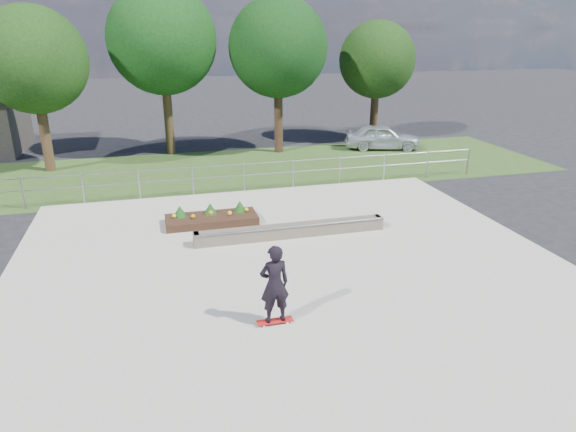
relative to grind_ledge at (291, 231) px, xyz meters
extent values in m
plane|color=black|center=(-0.55, -2.41, -0.26)|extent=(120.00, 120.00, 0.00)
cube|color=#2B451B|center=(-0.55, 8.59, -0.25)|extent=(30.00, 8.00, 0.02)
cube|color=#ABA797|center=(-0.55, -2.41, -0.23)|extent=(15.00, 15.00, 0.06)
cylinder|color=gray|center=(-8.55, 5.09, 0.34)|extent=(0.06, 0.06, 1.20)
cylinder|color=gray|center=(-6.55, 5.09, 0.34)|extent=(0.06, 0.06, 1.20)
cylinder|color=#9A9CA2|center=(-4.55, 5.09, 0.34)|extent=(0.06, 0.06, 1.20)
cylinder|color=gray|center=(-2.55, 5.09, 0.34)|extent=(0.06, 0.06, 1.20)
cylinder|color=gray|center=(-0.55, 5.09, 0.34)|extent=(0.06, 0.06, 1.20)
cylinder|color=gray|center=(1.45, 5.09, 0.34)|extent=(0.06, 0.06, 1.20)
cylinder|color=gray|center=(3.45, 5.09, 0.34)|extent=(0.06, 0.06, 1.20)
cylinder|color=#9B9DA3|center=(5.45, 5.09, 0.34)|extent=(0.06, 0.06, 1.20)
cylinder|color=#95979D|center=(7.45, 5.09, 0.34)|extent=(0.06, 0.06, 1.20)
cylinder|color=gray|center=(9.45, 5.09, 0.34)|extent=(0.06, 0.06, 1.20)
cylinder|color=#92959A|center=(-0.55, 5.09, 0.89)|extent=(20.00, 0.04, 0.04)
cylinder|color=#95979D|center=(-0.55, 5.09, 0.44)|extent=(20.00, 0.04, 0.04)
cylinder|color=#392416|center=(-8.55, 10.59, 1.20)|extent=(0.44, 0.44, 2.93)
sphere|color=black|center=(-8.55, 10.59, 4.61)|extent=(4.55, 4.55, 4.55)
cylinder|color=#352615|center=(-3.05, 12.59, 1.42)|extent=(0.44, 0.44, 3.38)
sphere|color=black|center=(-3.05, 12.59, 5.36)|extent=(5.25, 5.25, 5.25)
cylinder|color=black|center=(2.45, 11.59, 1.31)|extent=(0.44, 0.44, 3.15)
sphere|color=black|center=(2.45, 11.59, 4.99)|extent=(4.90, 4.90, 4.90)
cylinder|color=#302013|center=(8.45, 13.09, 1.09)|extent=(0.44, 0.44, 2.70)
sphere|color=black|center=(8.45, 13.09, 4.24)|extent=(4.20, 4.20, 4.20)
cube|color=brown|center=(0.00, 0.00, 0.00)|extent=(6.00, 0.40, 0.40)
cylinder|color=gray|center=(0.00, -0.20, 0.20)|extent=(6.00, 0.06, 0.06)
cube|color=brown|center=(-2.90, 0.00, 0.00)|extent=(0.15, 0.42, 0.40)
cube|color=brown|center=(2.90, 0.00, 0.00)|extent=(0.15, 0.42, 0.40)
cube|color=black|center=(-2.25, 1.82, -0.08)|extent=(3.00, 1.20, 0.25)
sphere|color=yellow|center=(-3.45, 1.92, 0.13)|extent=(0.14, 0.14, 0.14)
sphere|color=gold|center=(-2.85, 1.72, 0.13)|extent=(0.14, 0.14, 0.14)
sphere|color=gold|center=(-2.25, 1.92, 0.13)|extent=(0.14, 0.14, 0.14)
sphere|color=yellow|center=(-1.65, 1.72, 0.13)|extent=(0.14, 0.14, 0.14)
sphere|color=yellow|center=(-1.05, 1.92, 0.13)|extent=(0.14, 0.14, 0.14)
cone|color=#134012|center=(-3.25, 2.07, 0.23)|extent=(0.44, 0.44, 0.36)
cone|color=#164112|center=(-2.25, 2.07, 0.23)|extent=(0.44, 0.44, 0.36)
cone|color=#134112|center=(-1.25, 2.07, 0.23)|extent=(0.44, 0.44, 0.36)
cylinder|color=silver|center=(-1.91, -4.81, -0.18)|extent=(0.05, 0.03, 0.05)
cylinder|color=silver|center=(-1.91, -4.63, -0.18)|extent=(0.05, 0.03, 0.05)
cylinder|color=white|center=(-1.39, -4.81, -0.18)|extent=(0.05, 0.03, 0.05)
cylinder|color=silver|center=(-1.39, -4.63, -0.18)|extent=(0.05, 0.03, 0.05)
cylinder|color=gray|center=(-1.91, -4.72, -0.15)|extent=(0.02, 0.18, 0.02)
cylinder|color=gray|center=(-1.39, -4.72, -0.15)|extent=(0.02, 0.18, 0.02)
cube|color=red|center=(-1.65, -4.72, -0.13)|extent=(0.80, 0.21, 0.02)
imported|color=black|center=(-1.65, -4.72, 0.77)|extent=(0.68, 0.48, 1.78)
imported|color=silver|center=(7.99, 10.84, 0.40)|extent=(4.20, 2.60, 1.33)
camera|label=1|loc=(-3.87, -14.21, 5.89)|focal=32.00mm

